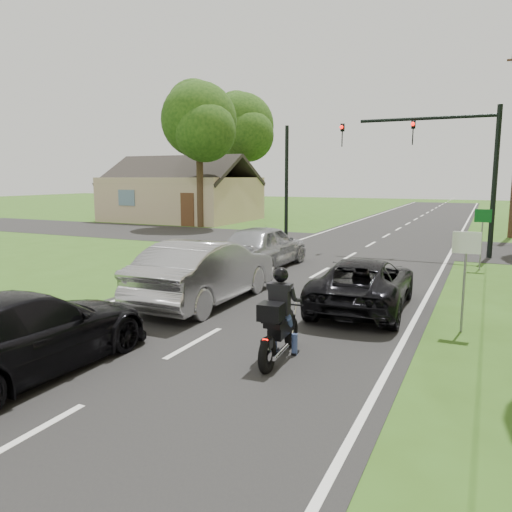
# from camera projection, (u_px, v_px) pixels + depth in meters

# --- Properties ---
(ground) EXTENTS (140.00, 140.00, 0.00)m
(ground) POSITION_uv_depth(u_px,v_px,m) (194.00, 343.00, 9.78)
(ground) COLOR #305217
(ground) RESTS_ON ground
(road) EXTENTS (8.00, 100.00, 0.01)m
(road) POSITION_uv_depth(u_px,v_px,m) (336.00, 264.00, 18.73)
(road) COLOR black
(road) RESTS_ON ground
(cross_road) EXTENTS (60.00, 7.00, 0.01)m
(cross_road) POSITION_uv_depth(u_px,v_px,m) (371.00, 244.00, 24.10)
(cross_road) COLOR black
(cross_road) RESTS_ON ground
(motorcycle_rider) EXTENTS (0.55, 1.96, 1.69)m
(motorcycle_rider) POSITION_uv_depth(u_px,v_px,m) (279.00, 324.00, 8.79)
(motorcycle_rider) COLOR black
(motorcycle_rider) RESTS_ON ground
(dark_suv) EXTENTS (2.33, 4.63, 1.26)m
(dark_suv) POSITION_uv_depth(u_px,v_px,m) (364.00, 283.00, 12.26)
(dark_suv) COLOR black
(dark_suv) RESTS_ON road
(silver_sedan) EXTENTS (1.75, 4.98, 1.64)m
(silver_sedan) POSITION_uv_depth(u_px,v_px,m) (206.00, 271.00, 12.81)
(silver_sedan) COLOR #9D9DA2
(silver_sedan) RESTS_ON road
(silver_suv) EXTENTS (1.96, 4.63, 1.56)m
(silver_suv) POSITION_uv_depth(u_px,v_px,m) (264.00, 246.00, 17.81)
(silver_suv) COLOR #A4A6AC
(silver_suv) RESTS_ON road
(dark_car_behind) EXTENTS (1.96, 4.81, 1.39)m
(dark_car_behind) POSITION_uv_depth(u_px,v_px,m) (22.00, 333.00, 8.13)
(dark_car_behind) COLOR black
(dark_car_behind) RESTS_ON road
(traffic_signal) EXTENTS (6.38, 0.44, 6.00)m
(traffic_signal) POSITION_uv_depth(u_px,v_px,m) (446.00, 154.00, 20.26)
(traffic_signal) COLOR black
(traffic_signal) RESTS_ON ground
(signal_pole_far) EXTENTS (0.20, 0.20, 6.00)m
(signal_pole_far) POSITION_uv_depth(u_px,v_px,m) (286.00, 181.00, 27.59)
(signal_pole_far) COLOR black
(signal_pole_far) RESTS_ON ground
(sign_white) EXTENTS (0.55, 0.07, 2.12)m
(sign_white) POSITION_uv_depth(u_px,v_px,m) (466.00, 257.00, 10.23)
(sign_white) COLOR slate
(sign_white) RESTS_ON ground
(sign_green) EXTENTS (0.55, 0.07, 2.12)m
(sign_green) POSITION_uv_depth(u_px,v_px,m) (482.00, 224.00, 17.31)
(sign_green) COLOR slate
(sign_green) RESTS_ON ground
(tree_left_near) EXTENTS (5.12, 4.96, 9.22)m
(tree_left_near) POSITION_uv_depth(u_px,v_px,m) (201.00, 124.00, 31.36)
(tree_left_near) COLOR #332316
(tree_left_near) RESTS_ON ground
(tree_left_far) EXTENTS (5.76, 5.58, 10.14)m
(tree_left_far) POSITION_uv_depth(u_px,v_px,m) (243.00, 129.00, 41.02)
(tree_left_far) COLOR #332316
(tree_left_far) RESTS_ON ground
(house) EXTENTS (10.20, 8.00, 4.84)m
(house) POSITION_uv_depth(u_px,v_px,m) (183.00, 197.00, 37.66)
(house) COLOR tan
(house) RESTS_ON ground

